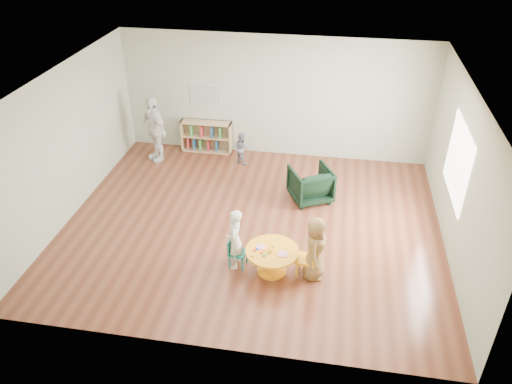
% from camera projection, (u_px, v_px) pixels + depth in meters
% --- Properties ---
extents(room, '(7.10, 7.00, 2.80)m').
position_uv_depth(room, '(252.00, 134.00, 8.45)').
color(room, '#5D2E1D').
rests_on(room, ground).
extents(activity_table, '(0.88, 0.88, 0.48)m').
position_uv_depth(activity_table, '(272.00, 257.00, 8.16)').
color(activity_table, '#FFA715').
rests_on(activity_table, ground).
extents(kid_chair_left, '(0.32, 0.32, 0.53)m').
position_uv_depth(kid_chair_left, '(236.00, 251.00, 8.31)').
color(kid_chair_left, '#167C6B').
rests_on(kid_chair_left, ground).
extents(kid_chair_right, '(0.37, 0.37, 0.60)m').
position_uv_depth(kid_chair_right, '(310.00, 259.00, 8.08)').
color(kid_chair_right, '#FFA715').
rests_on(kid_chair_right, ground).
extents(bookshelf, '(1.20, 0.30, 0.75)m').
position_uv_depth(bookshelf, '(206.00, 136.00, 11.88)').
color(bookshelf, tan).
rests_on(bookshelf, ground).
extents(alphabet_poster, '(0.74, 0.01, 0.54)m').
position_uv_depth(alphabet_poster, '(206.00, 95.00, 11.47)').
color(alphabet_poster, silver).
rests_on(alphabet_poster, ground).
extents(armchair, '(1.03, 1.04, 0.71)m').
position_uv_depth(armchair, '(311.00, 184.00, 10.03)').
color(armchair, black).
rests_on(armchair, ground).
extents(child_left, '(0.28, 0.41, 1.09)m').
position_uv_depth(child_left, '(235.00, 239.00, 8.16)').
color(child_left, white).
rests_on(child_left, ground).
extents(child_right, '(0.38, 0.56, 1.12)m').
position_uv_depth(child_right, '(315.00, 248.00, 7.93)').
color(child_right, gold).
rests_on(child_right, ground).
extents(toddler, '(0.46, 0.45, 0.75)m').
position_uv_depth(toddler, '(241.00, 148.00, 11.35)').
color(toddler, '#19233F').
rests_on(toddler, ground).
extents(adult_caretaker, '(0.93, 0.86, 1.53)m').
position_uv_depth(adult_caretaker, '(154.00, 129.00, 11.30)').
color(adult_caretaker, white).
rests_on(adult_caretaker, ground).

